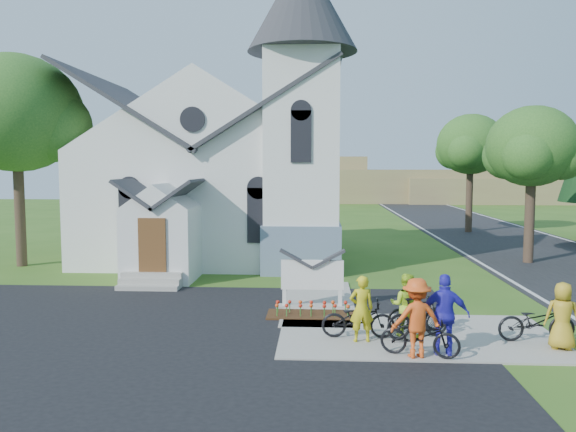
# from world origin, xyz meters

# --- Properties ---
(ground) EXTENTS (120.00, 120.00, 0.00)m
(ground) POSITION_xyz_m (0.00, 0.00, 0.00)
(ground) COLOR #365F1B
(ground) RESTS_ON ground
(parking_lot) EXTENTS (20.00, 16.00, 0.02)m
(parking_lot) POSITION_xyz_m (-7.00, -2.00, 0.01)
(parking_lot) COLOR black
(parking_lot) RESTS_ON ground
(road) EXTENTS (8.00, 90.00, 0.02)m
(road) POSITION_xyz_m (10.00, 15.00, 0.01)
(road) COLOR black
(road) RESTS_ON ground
(sidewalk) EXTENTS (7.00, 4.00, 0.05)m
(sidewalk) POSITION_xyz_m (1.50, 0.50, 0.03)
(sidewalk) COLOR #9B968C
(sidewalk) RESTS_ON ground
(church) EXTENTS (12.35, 12.00, 13.00)m
(church) POSITION_xyz_m (-5.48, 12.48, 5.25)
(church) COLOR white
(church) RESTS_ON ground
(church_sign) EXTENTS (2.20, 0.40, 1.70)m
(church_sign) POSITION_xyz_m (-1.20, 3.20, 1.03)
(church_sign) COLOR #9B968C
(church_sign) RESTS_ON ground
(flower_bed) EXTENTS (2.60, 1.10, 0.07)m
(flower_bed) POSITION_xyz_m (-1.20, 2.30, 0.04)
(flower_bed) COLOR #331A0E
(flower_bed) RESTS_ON ground
(tree_lot_corner) EXTENTS (5.60, 5.60, 9.15)m
(tree_lot_corner) POSITION_xyz_m (-14.00, 10.00, 6.60)
(tree_lot_corner) COLOR #37251E
(tree_lot_corner) RESTS_ON ground
(tree_road_near) EXTENTS (4.00, 4.00, 7.05)m
(tree_road_near) POSITION_xyz_m (8.50, 12.00, 5.21)
(tree_road_near) COLOR #37251E
(tree_road_near) RESTS_ON ground
(tree_road_mid) EXTENTS (4.40, 4.40, 7.80)m
(tree_road_mid) POSITION_xyz_m (9.00, 24.00, 5.78)
(tree_road_mid) COLOR #37251E
(tree_road_mid) RESTS_ON ground
(distant_hills) EXTENTS (61.00, 10.00, 5.60)m
(distant_hills) POSITION_xyz_m (3.36, 56.33, 2.17)
(distant_hills) COLOR olive
(distant_hills) RESTS_ON ground
(cyclist_0) EXTENTS (0.65, 0.47, 1.64)m
(cyclist_0) POSITION_xyz_m (0.04, -0.14, 0.87)
(cyclist_0) COLOR gold
(cyclist_0) RESTS_ON sidewalk
(bike_0) EXTENTS (1.83, 0.64, 0.96)m
(bike_0) POSITION_xyz_m (-0.02, 0.16, 0.53)
(bike_0) COLOR black
(bike_0) RESTS_ON sidewalk
(cyclist_1) EXTENTS (0.90, 0.78, 1.61)m
(cyclist_1) POSITION_xyz_m (1.18, 0.36, 0.85)
(cyclist_1) COLOR #ABD828
(cyclist_1) RESTS_ON sidewalk
(bike_1) EXTENTS (1.80, 1.08, 1.05)m
(bike_1) POSITION_xyz_m (1.47, 0.18, 0.57)
(bike_1) COLOR black
(bike_1) RESTS_ON sidewalk
(cyclist_2) EXTENTS (1.14, 0.60, 1.86)m
(cyclist_2) POSITION_xyz_m (1.85, -1.03, 0.98)
(cyclist_2) COLOR #3029CD
(cyclist_2) RESTS_ON sidewalk
(bike_2) EXTENTS (1.88, 1.07, 0.94)m
(bike_2) POSITION_xyz_m (1.27, -1.16, 0.52)
(bike_2) COLOR black
(bike_2) RESTS_ON sidewalk
(cyclist_3) EXTENTS (1.26, 0.86, 1.80)m
(cyclist_3) POSITION_xyz_m (1.18, -1.20, 0.95)
(cyclist_3) COLOR #E65119
(cyclist_3) RESTS_ON sidewalk
(bike_3) EXTENTS (1.62, 0.60, 0.95)m
(bike_3) POSITION_xyz_m (1.56, 0.79, 0.53)
(bike_3) COLOR black
(bike_3) RESTS_ON sidewalk
(cyclist_4) EXTENTS (0.87, 0.67, 1.59)m
(cyclist_4) POSITION_xyz_m (4.70, -0.47, 0.85)
(cyclist_4) COLOR #B59422
(cyclist_4) RESTS_ON sidewalk
(bike_4) EXTENTS (1.90, 0.72, 0.98)m
(bike_4) POSITION_xyz_m (4.33, 0.10, 0.54)
(bike_4) COLOR black
(bike_4) RESTS_ON sidewalk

